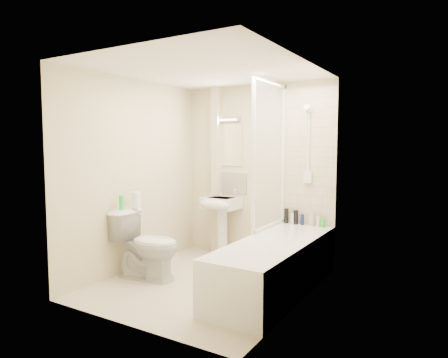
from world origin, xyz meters
The scene contains 26 objects.
floor centered at (0.00, 0.00, 0.00)m, with size 2.50×2.50×0.00m, color beige.
wall_back centered at (0.00, 1.25, 1.20)m, with size 2.20×0.02×2.40m, color beige.
wall_left centered at (-1.10, 0.00, 1.20)m, with size 0.02×2.50×2.40m, color beige.
wall_right centered at (1.10, 0.00, 1.20)m, with size 0.02×2.50×2.40m, color beige.
ceiling centered at (0.00, 0.00, 2.40)m, with size 2.20×2.50×0.02m, color white.
tile_back centered at (0.75, 1.24, 1.42)m, with size 0.70×0.01×1.75m, color beige.
tile_right centered at (1.09, 0.20, 1.42)m, with size 0.01×2.10×1.75m, color beige.
pipe_boxing centered at (-0.62, 1.19, 1.20)m, with size 0.12×0.12×2.40m, color beige.
splashback centered at (-0.46, 1.24, 1.03)m, with size 0.60×0.01×0.30m, color beige.
mirror centered at (-0.46, 1.24, 1.58)m, with size 0.46×0.01×0.60m, color white.
strip_light centered at (-0.46, 1.22, 1.95)m, with size 0.42×0.07×0.07m, color silver.
bathtub centered at (0.75, 0.20, 0.29)m, with size 0.70×2.10×0.55m.
shower_screen centered at (0.40, 0.80, 1.45)m, with size 0.04×0.92×1.80m.
shower_fixture centered at (0.75, 1.19, 1.55)m, with size 0.10×0.16×0.99m.
pedestal_sink centered at (-0.46, 1.01, 0.67)m, with size 0.50×0.47×0.96m.
bottle_black_a centered at (0.48, 1.16, 0.65)m, with size 0.06×0.06×0.19m, color black.
bottle_white_a centered at (0.57, 1.16, 0.62)m, with size 0.06×0.06×0.14m, color white.
bottle_black_b centered at (0.61, 1.16, 0.64)m, with size 0.06×0.06×0.19m, color black.
bottle_blue centered at (0.70, 1.16, 0.62)m, with size 0.04×0.04×0.14m, color navy.
bottle_cream centered at (0.83, 1.16, 0.63)m, with size 0.06×0.06×0.17m, color #C6B199.
bottle_white_b centered at (0.91, 1.16, 0.62)m, with size 0.05×0.05×0.13m, color silver.
bottle_green centered at (0.97, 1.16, 0.60)m, with size 0.06×0.06×0.10m, color green.
toilet centered at (-0.72, -0.21, 0.41)m, with size 0.85×0.56×0.81m, color white.
toilet_roll_lower centered at (-0.95, -0.14, 0.86)m, with size 0.12×0.12×0.10m, color white.
toilet_roll_upper centered at (-0.95, -0.13, 0.96)m, with size 0.11×0.11×0.09m, color white.
green_bottle centered at (-1.00, -0.33, 0.90)m, with size 0.05×0.05×0.17m, color green.
Camera 1 is at (2.45, -3.71, 1.59)m, focal length 32.00 mm.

